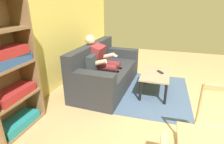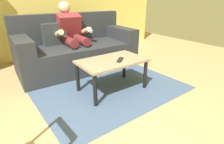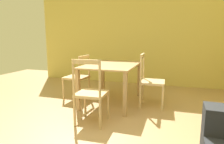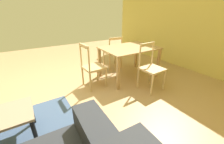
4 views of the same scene
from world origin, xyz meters
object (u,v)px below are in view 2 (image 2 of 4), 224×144
couch (76,49)px  person_lounging (72,34)px  tv_remote (120,60)px  coffee_table (112,64)px

couch → person_lounging: (-0.03, 0.05, 0.26)m
tv_remote → couch: bearing=-33.4°
couch → tv_remote: bearing=-85.9°
couch → tv_remote: 1.18m
person_lounging → tv_remote: size_ratio=6.76×
person_lounging → coffee_table: size_ratio=1.29×
couch → coffee_table: 1.09m
couch → coffee_table: size_ratio=2.29×
person_lounging → coffee_table: bearing=-87.4°
tv_remote → coffee_table: bearing=0.7°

